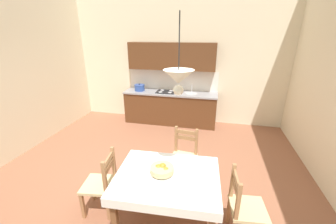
# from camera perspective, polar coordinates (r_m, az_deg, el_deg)

# --- Properties ---
(ground_plane) EXTENTS (6.35, 6.53, 0.10)m
(ground_plane) POSITION_cam_1_polar(r_m,az_deg,el_deg) (3.86, -6.01, -19.23)
(ground_plane) COLOR #935B42
(wall_back) EXTENTS (6.35, 0.12, 4.02)m
(wall_back) POSITION_cam_1_polar(r_m,az_deg,el_deg) (5.91, 2.87, 16.71)
(wall_back) COLOR beige
(wall_back) RESTS_ON ground_plane
(kitchen_cabinetry) EXTENTS (2.56, 0.63, 2.20)m
(kitchen_cabinetry) POSITION_cam_1_polar(r_m,az_deg,el_deg) (5.81, 0.69, 5.10)
(kitchen_cabinetry) COLOR #56331C
(kitchen_cabinetry) RESTS_ON ground_plane
(dining_table) EXTENTS (1.35, 1.09, 0.75)m
(dining_table) POSITION_cam_1_polar(r_m,az_deg,el_deg) (2.81, -0.22, -18.86)
(dining_table) COLOR brown
(dining_table) RESTS_ON ground_plane
(dining_chair_window_side) EXTENTS (0.46, 0.46, 0.93)m
(dining_chair_window_side) POSITION_cam_1_polar(r_m,az_deg,el_deg) (2.93, 20.18, -23.36)
(dining_chair_window_side) COLOR #D1BC89
(dining_chair_window_side) RESTS_ON ground_plane
(dining_chair_tv_side) EXTENTS (0.48, 0.48, 0.93)m
(dining_chair_tv_side) POSITION_cam_1_polar(r_m,az_deg,el_deg) (3.23, -17.73, -18.21)
(dining_chair_tv_side) COLOR #D1BC89
(dining_chair_tv_side) RESTS_ON ground_plane
(dining_chair_kitchen_side) EXTENTS (0.46, 0.46, 0.93)m
(dining_chair_kitchen_side) POSITION_cam_1_polar(r_m,az_deg,el_deg) (3.65, 4.31, -12.16)
(dining_chair_kitchen_side) COLOR #D1BC89
(dining_chair_kitchen_side) RESTS_ON ground_plane
(fruit_bowl) EXTENTS (0.30, 0.30, 0.12)m
(fruit_bowl) POSITION_cam_1_polar(r_m,az_deg,el_deg) (2.73, -1.64, -15.36)
(fruit_bowl) COLOR tan
(fruit_bowl) RESTS_ON dining_table
(pendant_lamp) EXTENTS (0.32, 0.32, 0.80)m
(pendant_lamp) POSITION_cam_1_polar(r_m,az_deg,el_deg) (2.15, 2.91, 9.35)
(pendant_lamp) COLOR black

